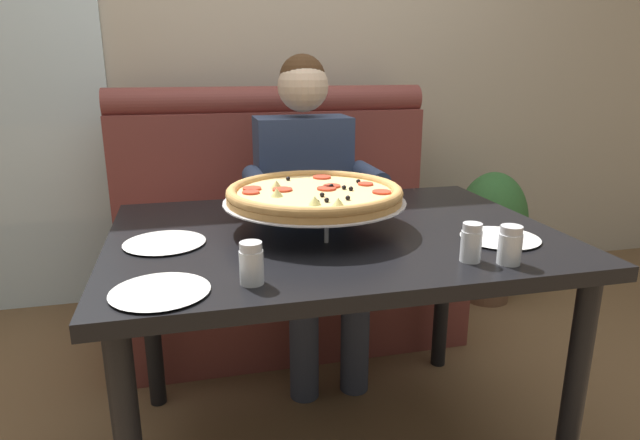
{
  "coord_description": "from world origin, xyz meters",
  "views": [
    {
      "loc": [
        -0.4,
        -1.48,
        1.23
      ],
      "look_at": [
        -0.05,
        -0.02,
        0.8
      ],
      "focal_mm": 30.33,
      "sensor_mm": 36.0,
      "label": 1
    }
  ],
  "objects_px": {
    "potted_plant": "(491,231)",
    "shaker_parmesan": "(510,248)",
    "booth_bench": "(282,246)",
    "plate_near_left": "(500,236)",
    "plate_near_right": "(160,289)",
    "dining_table": "(333,258)",
    "plate_far_side": "(164,241)",
    "diner_main": "(308,194)",
    "pizza": "(314,194)",
    "shaker_oregano": "(252,266)",
    "patio_chair": "(27,186)",
    "shaker_pepper_flakes": "(471,245)"
  },
  "relations": [
    {
      "from": "pizza",
      "to": "plate_near_left",
      "type": "bearing_deg",
      "value": -25.81
    },
    {
      "from": "plate_near_right",
      "to": "patio_chair",
      "type": "bearing_deg",
      "value": 110.2
    },
    {
      "from": "potted_plant",
      "to": "shaker_parmesan",
      "type": "bearing_deg",
      "value": -120.41
    },
    {
      "from": "plate_near_left",
      "to": "pizza",
      "type": "bearing_deg",
      "value": 154.19
    },
    {
      "from": "plate_near_left",
      "to": "plate_near_right",
      "type": "relative_size",
      "value": 1.02
    },
    {
      "from": "dining_table",
      "to": "patio_chair",
      "type": "distance_m",
      "value": 2.46
    },
    {
      "from": "pizza",
      "to": "shaker_parmesan",
      "type": "distance_m",
      "value": 0.57
    },
    {
      "from": "plate_near_right",
      "to": "shaker_pepper_flakes",
      "type": "bearing_deg",
      "value": 1.6
    },
    {
      "from": "shaker_parmesan",
      "to": "dining_table",
      "type": "bearing_deg",
      "value": 133.25
    },
    {
      "from": "dining_table",
      "to": "potted_plant",
      "type": "height_order",
      "value": "dining_table"
    },
    {
      "from": "shaker_parmesan",
      "to": "potted_plant",
      "type": "height_order",
      "value": "shaker_parmesan"
    },
    {
      "from": "shaker_parmesan",
      "to": "patio_chair",
      "type": "height_order",
      "value": "patio_chair"
    },
    {
      "from": "dining_table",
      "to": "plate_far_side",
      "type": "bearing_deg",
      "value": -178.49
    },
    {
      "from": "shaker_parmesan",
      "to": "shaker_oregano",
      "type": "xyz_separation_m",
      "value": [
        -0.63,
        0.02,
        0.0
      ]
    },
    {
      "from": "plate_far_side",
      "to": "booth_bench",
      "type": "bearing_deg",
      "value": 62.99
    },
    {
      "from": "booth_bench",
      "to": "shaker_oregano",
      "type": "relative_size",
      "value": 15.81
    },
    {
      "from": "dining_table",
      "to": "plate_far_side",
      "type": "xyz_separation_m",
      "value": [
        -0.48,
        -0.01,
        0.1
      ]
    },
    {
      "from": "shaker_parmesan",
      "to": "plate_far_side",
      "type": "distance_m",
      "value": 0.9
    },
    {
      "from": "shaker_oregano",
      "to": "plate_near_left",
      "type": "height_order",
      "value": "shaker_oregano"
    },
    {
      "from": "plate_near_left",
      "to": "potted_plant",
      "type": "height_order",
      "value": "plate_near_left"
    },
    {
      "from": "booth_bench",
      "to": "shaker_parmesan",
      "type": "height_order",
      "value": "booth_bench"
    },
    {
      "from": "pizza",
      "to": "potted_plant",
      "type": "bearing_deg",
      "value": 37.88
    },
    {
      "from": "shaker_parmesan",
      "to": "potted_plant",
      "type": "relative_size",
      "value": 0.14
    },
    {
      "from": "plate_far_side",
      "to": "potted_plant",
      "type": "height_order",
      "value": "plate_far_side"
    },
    {
      "from": "dining_table",
      "to": "plate_near_right",
      "type": "height_order",
      "value": "plate_near_right"
    },
    {
      "from": "dining_table",
      "to": "patio_chair",
      "type": "bearing_deg",
      "value": 123.74
    },
    {
      "from": "dining_table",
      "to": "diner_main",
      "type": "xyz_separation_m",
      "value": [
        0.07,
        0.67,
        0.04
      ]
    },
    {
      "from": "shaker_oregano",
      "to": "plate_near_left",
      "type": "bearing_deg",
      "value": 11.86
    },
    {
      "from": "shaker_oregano",
      "to": "potted_plant",
      "type": "xyz_separation_m",
      "value": [
        1.41,
        1.29,
        -0.41
      ]
    },
    {
      "from": "plate_near_right",
      "to": "plate_far_side",
      "type": "distance_m",
      "value": 0.34
    },
    {
      "from": "pizza",
      "to": "shaker_pepper_flakes",
      "type": "xyz_separation_m",
      "value": [
        0.31,
        -0.37,
        -0.06
      ]
    },
    {
      "from": "shaker_parmesan",
      "to": "plate_near_right",
      "type": "distance_m",
      "value": 0.83
    },
    {
      "from": "booth_bench",
      "to": "plate_far_side",
      "type": "bearing_deg",
      "value": -117.01
    },
    {
      "from": "diner_main",
      "to": "pizza",
      "type": "relative_size",
      "value": 2.35
    },
    {
      "from": "booth_bench",
      "to": "diner_main",
      "type": "xyz_separation_m",
      "value": [
        0.07,
        -0.27,
        0.31
      ]
    },
    {
      "from": "dining_table",
      "to": "plate_near_right",
      "type": "bearing_deg",
      "value": -143.94
    },
    {
      "from": "plate_far_side",
      "to": "diner_main",
      "type": "bearing_deg",
      "value": 50.84
    },
    {
      "from": "dining_table",
      "to": "diner_main",
      "type": "distance_m",
      "value": 0.67
    },
    {
      "from": "booth_bench",
      "to": "shaker_parmesan",
      "type": "xyz_separation_m",
      "value": [
        0.35,
        -1.3,
        0.4
      ]
    },
    {
      "from": "dining_table",
      "to": "plate_near_left",
      "type": "distance_m",
      "value": 0.48
    },
    {
      "from": "plate_near_left",
      "to": "potted_plant",
      "type": "xyz_separation_m",
      "value": [
        0.69,
        1.14,
        -0.38
      ]
    },
    {
      "from": "shaker_oregano",
      "to": "patio_chair",
      "type": "distance_m",
      "value": 2.63
    },
    {
      "from": "plate_near_right",
      "to": "pizza",
      "type": "bearing_deg",
      "value": 42.0
    },
    {
      "from": "plate_near_left",
      "to": "plate_near_right",
      "type": "distance_m",
      "value": 0.93
    },
    {
      "from": "plate_near_left",
      "to": "patio_chair",
      "type": "bearing_deg",
      "value": 128.77
    },
    {
      "from": "dining_table",
      "to": "shaker_pepper_flakes",
      "type": "distance_m",
      "value": 0.44
    },
    {
      "from": "dining_table",
      "to": "shaker_parmesan",
      "type": "xyz_separation_m",
      "value": [
        0.35,
        -0.37,
        0.13
      ]
    },
    {
      "from": "pizza",
      "to": "plate_near_right",
      "type": "relative_size",
      "value": 2.52
    },
    {
      "from": "booth_bench",
      "to": "diner_main",
      "type": "relative_size",
      "value": 1.21
    },
    {
      "from": "plate_near_left",
      "to": "patio_chair",
      "type": "xyz_separation_m",
      "value": [
        -1.8,
        2.24,
        -0.25
      ]
    }
  ]
}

